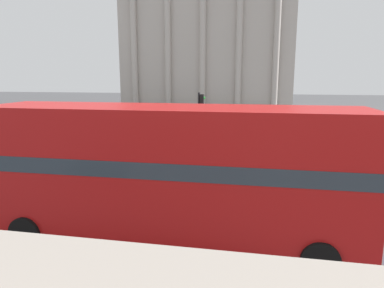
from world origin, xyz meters
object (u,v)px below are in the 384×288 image
at_px(pedestrian_grey, 266,125).
at_px(car_white, 318,137).
at_px(plaza_building_left, 209,36).
at_px(traffic_light_near, 264,151).
at_px(double_decker_bus, 171,169).
at_px(traffic_light_mid, 200,118).
at_px(pedestrian_yellow, 310,147).

bearing_deg(pedestrian_grey, car_white, 140.84).
relative_size(plaza_building_left, car_white, 6.40).
distance_m(plaza_building_left, traffic_light_near, 46.66).
height_order(double_decker_bus, traffic_light_near, double_decker_bus).
distance_m(plaza_building_left, pedestrian_grey, 31.07).
bearing_deg(plaza_building_left, pedestrian_grey, -72.34).
xyz_separation_m(plaza_building_left, traffic_light_mid, (4.91, -38.33, -8.83)).
bearing_deg(car_white, pedestrian_yellow, 43.36).
relative_size(plaza_building_left, traffic_light_near, 7.62).
bearing_deg(car_white, traffic_light_near, 40.12).
height_order(traffic_light_near, traffic_light_mid, traffic_light_mid).
bearing_deg(plaza_building_left, car_white, -68.67).
height_order(double_decker_bus, pedestrian_yellow, double_decker_bus).
distance_m(traffic_light_mid, pedestrian_grey, 11.32).
bearing_deg(double_decker_bus, car_white, 65.00).
bearing_deg(traffic_light_mid, plaza_building_left, 97.30).
relative_size(double_decker_bus, traffic_light_mid, 2.68).
xyz_separation_m(traffic_light_near, pedestrian_yellow, (2.88, 8.29, -1.41)).
xyz_separation_m(double_decker_bus, plaza_building_left, (-5.64, 47.95, 9.20)).
bearing_deg(double_decker_bus, traffic_light_mid, 92.31).
xyz_separation_m(plaza_building_left, traffic_light_near, (8.37, -44.97, -9.18)).
height_order(car_white, pedestrian_grey, pedestrian_grey).
distance_m(traffic_light_near, traffic_light_mid, 7.50).
relative_size(plaza_building_left, traffic_light_mid, 6.56).
bearing_deg(pedestrian_grey, traffic_light_near, 97.48).
height_order(traffic_light_mid, car_white, traffic_light_mid).
xyz_separation_m(traffic_light_near, traffic_light_mid, (-3.46, 6.65, 0.35)).
distance_m(car_white, pedestrian_grey, 5.40).
xyz_separation_m(traffic_light_near, car_white, (4.08, 13.09, -1.62)).
bearing_deg(pedestrian_grey, traffic_light_mid, 78.44).
height_order(plaza_building_left, car_white, plaza_building_left).
bearing_deg(plaza_building_left, traffic_light_near, -79.46).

